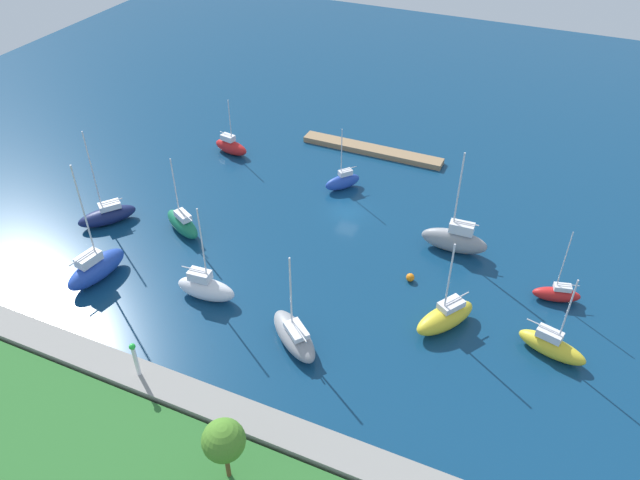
% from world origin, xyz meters
% --- Properties ---
extents(water, '(160.00, 160.00, 0.00)m').
position_xyz_m(water, '(0.00, 0.00, 0.00)').
color(water, navy).
rests_on(water, ground).
extents(pier_dock, '(20.39, 2.30, 0.77)m').
position_xyz_m(pier_dock, '(2.39, -15.28, 0.39)').
color(pier_dock, '#997A56').
rests_on(pier_dock, ground).
extents(breakwater, '(74.84, 3.04, 1.53)m').
position_xyz_m(breakwater, '(0.00, 32.16, 0.77)').
color(breakwater, gray).
rests_on(breakwater, ground).
extents(harbor_beacon, '(0.56, 0.56, 3.73)m').
position_xyz_m(harbor_beacon, '(6.55, 32.16, 3.68)').
color(harbor_beacon, silver).
rests_on(harbor_beacon, breakwater).
extents(park_tree_mideast, '(3.18, 3.18, 5.91)m').
position_xyz_m(park_tree_mideast, '(-5.38, 37.18, 5.51)').
color(park_tree_mideast, brown).
rests_on(park_tree_mideast, shoreline_park).
extents(sailboat_red_along_channel, '(4.99, 2.66, 8.65)m').
position_xyz_m(sailboat_red_along_channel, '(-25.36, 5.92, 0.86)').
color(sailboat_red_along_channel, red).
rests_on(sailboat_red_along_channel, water).
extents(sailboat_yellow_off_beacon, '(6.61, 3.39, 9.32)m').
position_xyz_m(sailboat_yellow_off_beacon, '(-25.79, 13.77, 1.10)').
color(sailboat_yellow_off_beacon, yellow).
rests_on(sailboat_yellow_off_beacon, water).
extents(sailboat_gray_outer_mooring, '(7.48, 2.51, 12.49)m').
position_xyz_m(sailboat_gray_outer_mooring, '(-13.75, 2.13, 1.57)').
color(sailboat_gray_outer_mooring, gray).
rests_on(sailboat_gray_outer_mooring, water).
extents(sailboat_blue_far_north, '(4.27, 4.74, 8.59)m').
position_xyz_m(sailboat_blue_far_north, '(2.60, -4.82, 1.09)').
color(sailboat_blue_far_north, '#2347B2').
rests_on(sailboat_blue_far_north, water).
extents(sailboat_green_inner_mooring, '(6.47, 4.59, 9.66)m').
position_xyz_m(sailboat_green_inner_mooring, '(16.13, 11.50, 1.22)').
color(sailboat_green_inner_mooring, '#19724C').
rests_on(sailboat_green_inner_mooring, water).
extents(sailboat_navy_lone_south, '(5.96, 6.81, 12.29)m').
position_xyz_m(sailboat_navy_lone_south, '(25.34, 13.61, 1.13)').
color(sailboat_navy_lone_south, '#141E4C').
rests_on(sailboat_navy_lone_south, water).
extents(sailboat_white_mid_basin, '(6.46, 2.72, 11.19)m').
position_xyz_m(sailboat_white_mid_basin, '(7.49, 20.12, 1.36)').
color(sailboat_white_mid_basin, white).
rests_on(sailboat_white_mid_basin, water).
extents(sailboat_red_far_south, '(5.58, 2.69, 8.19)m').
position_xyz_m(sailboat_red_far_south, '(20.49, -6.94, 1.12)').
color(sailboat_red_far_south, red).
rests_on(sailboat_red_far_south, water).
extents(sailboat_yellow_by_breakwater, '(5.76, 7.09, 10.31)m').
position_xyz_m(sailboat_yellow_by_breakwater, '(-15.90, 14.22, 1.26)').
color(sailboat_yellow_by_breakwater, yellow).
rests_on(sailboat_yellow_by_breakwater, water).
extents(sailboat_gray_east_end, '(7.27, 6.52, 10.20)m').
position_xyz_m(sailboat_gray_east_end, '(-3.55, 22.23, 1.12)').
color(sailboat_gray_east_end, gray).
rests_on(sailboat_gray_east_end, water).
extents(sailboat_blue_lone_north, '(3.50, 7.57, 13.76)m').
position_xyz_m(sailboat_blue_lone_north, '(19.68, 22.24, 1.47)').
color(sailboat_blue_lone_north, '#2347B2').
rests_on(sailboat_blue_lone_north, water).
extents(mooring_buoy_orange, '(0.90, 0.90, 0.90)m').
position_xyz_m(mooring_buoy_orange, '(-10.85, 9.09, 0.45)').
color(mooring_buoy_orange, orange).
rests_on(mooring_buoy_orange, water).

